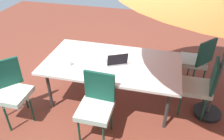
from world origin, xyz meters
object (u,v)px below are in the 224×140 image
at_px(chair_west, 201,85).
at_px(dining_table, 112,64).
at_px(laptop, 117,61).
at_px(chair_northeast, 11,89).
at_px(cup, 70,63).
at_px(chair_north, 96,104).
at_px(chair_southwest, 197,59).

bearing_deg(chair_west, dining_table, -81.77).
height_order(dining_table, laptop, laptop).
xyz_separation_m(chair_northeast, cup, (-0.75, -0.53, 0.26)).
bearing_deg(chair_north, cup, 141.06).
bearing_deg(laptop, chair_southwest, -173.76).
bearing_deg(cup, chair_southwest, -151.80).
bearing_deg(laptop, dining_table, -47.17).
xyz_separation_m(chair_southwest, laptop, (1.31, 0.85, 0.26)).
relative_size(chair_southwest, laptop, 2.47).
xyz_separation_m(chair_northeast, chair_west, (-2.77, -0.80, 0.00)).
bearing_deg(chair_northeast, dining_table, -17.37).
bearing_deg(cup, chair_north, 137.97).
relative_size(chair_northeast, chair_west, 1.00).
xyz_separation_m(dining_table, chair_north, (0.02, 0.79, -0.17)).
height_order(chair_north, chair_west, same).
relative_size(dining_table, chair_north, 2.22).
xyz_separation_m(chair_west, laptop, (1.32, 0.05, 0.26)).
height_order(dining_table, chair_southwest, chair_southwest).
height_order(chair_north, laptop, laptop).
height_order(chair_northeast, chair_southwest, same).
bearing_deg(chair_northeast, chair_west, -31.17).
bearing_deg(chair_southwest, cup, -20.40).
distance_m(chair_west, cup, 2.06).
bearing_deg(chair_west, laptop, -80.42).
relative_size(dining_table, chair_southwest, 2.22).
bearing_deg(dining_table, laptop, 159.49).
relative_size(laptop, cup, 4.03).
bearing_deg(chair_northeast, laptop, -19.72).
bearing_deg(chair_north, chair_southwest, 51.78).
distance_m(dining_table, chair_west, 1.42).
distance_m(dining_table, chair_north, 0.81).
bearing_deg(chair_northeast, cup, -12.09).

